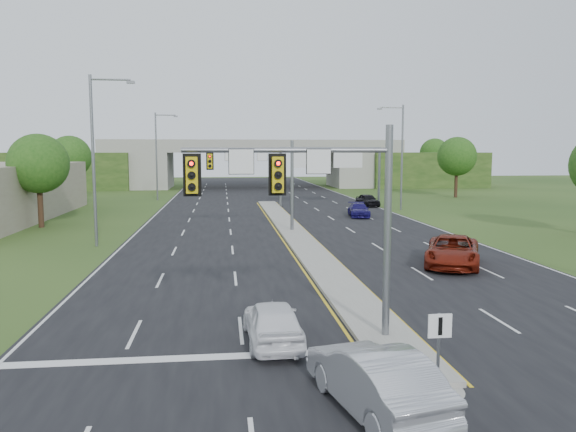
% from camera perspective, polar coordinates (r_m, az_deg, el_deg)
% --- Properties ---
extents(ground, '(240.00, 240.00, 0.00)m').
position_cam_1_polar(ground, '(19.18, 9.85, -12.26)').
color(ground, '#254117').
rests_on(ground, ground).
extents(road, '(24.00, 160.00, 0.02)m').
position_cam_1_polar(road, '(53.01, -0.92, -0.10)').
color(road, black).
rests_on(road, ground).
extents(median, '(2.00, 54.00, 0.16)m').
position_cam_1_polar(median, '(41.18, 0.75, -1.90)').
color(median, gray).
rests_on(median, road).
extents(median_nose, '(2.00, 2.00, 0.16)m').
position_cam_1_polar(median_nose, '(15.61, 14.19, -16.48)').
color(median_nose, gray).
rests_on(median_nose, road).
extents(lane_markings, '(23.72, 160.00, 0.01)m').
position_cam_1_polar(lane_markings, '(46.94, -0.91, -0.94)').
color(lane_markings, gold).
rests_on(lane_markings, road).
extents(signal_mast_near, '(6.62, 0.60, 7.00)m').
position_cam_1_polar(signal_mast_near, '(17.63, 3.14, 1.90)').
color(signal_mast_near, slate).
rests_on(signal_mast_near, ground).
extents(signal_mast_far, '(6.62, 0.60, 7.00)m').
position_cam_1_polar(signal_mast_far, '(42.45, -2.62, 4.62)').
color(signal_mast_far, slate).
rests_on(signal_mast_far, ground).
extents(keep_right_sign, '(0.60, 0.13, 2.20)m').
position_cam_1_polar(keep_right_sign, '(14.65, 15.10, -12.13)').
color(keep_right_sign, slate).
rests_on(keep_right_sign, ground).
extents(sign_gantry, '(11.58, 0.44, 6.67)m').
position_cam_1_polar(sign_gantry, '(63.45, 4.21, 5.72)').
color(sign_gantry, slate).
rests_on(sign_gantry, ground).
extents(overpass, '(80.00, 14.00, 8.10)m').
position_cam_1_polar(overpass, '(97.57, -3.58, 5.02)').
color(overpass, gray).
rests_on(overpass, ground).
extents(lightpole_l_mid, '(2.85, 0.25, 11.00)m').
position_cam_1_polar(lightpole_l_mid, '(38.24, -18.90, 6.13)').
color(lightpole_l_mid, slate).
rests_on(lightpole_l_mid, ground).
extents(lightpole_l_far, '(2.85, 0.25, 11.00)m').
position_cam_1_polar(lightpole_l_far, '(72.83, -13.08, 6.35)').
color(lightpole_l_far, slate).
rests_on(lightpole_l_far, ground).
extents(lightpole_r_far, '(2.85, 0.25, 11.00)m').
position_cam_1_polar(lightpole_r_far, '(60.31, 11.33, 6.39)').
color(lightpole_r_far, slate).
rests_on(lightpole_r_far, ground).
extents(tree_l_near, '(4.80, 4.80, 7.60)m').
position_cam_1_polar(tree_l_near, '(49.64, -24.02, 4.87)').
color(tree_l_near, '#382316').
rests_on(tree_l_near, ground).
extents(tree_l_mid, '(5.20, 5.20, 8.12)m').
position_cam_1_polar(tree_l_mid, '(74.78, -21.28, 5.62)').
color(tree_l_mid, '#382316').
rests_on(tree_l_mid, ground).
extents(tree_r_mid, '(5.20, 5.20, 8.12)m').
position_cam_1_polar(tree_r_mid, '(78.85, 16.79, 5.81)').
color(tree_r_mid, '#382316').
rests_on(tree_r_mid, ground).
extents(tree_back_a, '(6.00, 6.00, 8.85)m').
position_cam_1_polar(tree_back_a, '(116.10, -23.17, 5.88)').
color(tree_back_a, '#382316').
rests_on(tree_back_a, ground).
extents(tree_back_b, '(5.60, 5.60, 8.32)m').
position_cam_1_polar(tree_back_b, '(112.96, -16.30, 5.97)').
color(tree_back_b, '#382316').
rests_on(tree_back_b, ground).
extents(tree_back_c, '(5.60, 5.60, 8.32)m').
position_cam_1_polar(tree_back_c, '(115.17, 8.11, 6.18)').
color(tree_back_c, '#382316').
rests_on(tree_back_c, ground).
extents(tree_back_d, '(6.00, 6.00, 8.85)m').
position_cam_1_polar(tree_back_d, '(119.49, 14.65, 6.20)').
color(tree_back_d, '#382316').
rests_on(tree_back_d, ground).
extents(car_white, '(1.85, 4.26, 1.43)m').
position_cam_1_polar(car_white, '(18.30, -1.56, -10.67)').
color(car_white, white).
rests_on(car_white, road).
extents(car_silver, '(2.70, 5.05, 1.58)m').
position_cam_1_polar(car_silver, '(13.97, 8.83, -16.02)').
color(car_silver, '#B9BBC2').
rests_on(car_silver, road).
extents(car_far_a, '(4.86, 6.44, 1.62)m').
position_cam_1_polar(car_far_a, '(31.53, 16.38, -3.43)').
color(car_far_a, maroon).
rests_on(car_far_a, road).
extents(car_far_b, '(2.31, 4.60, 1.28)m').
position_cam_1_polar(car_far_b, '(53.45, 7.20, 0.61)').
color(car_far_b, '#140D53').
rests_on(car_far_b, road).
extents(car_far_c, '(2.23, 4.29, 1.39)m').
position_cam_1_polar(car_far_c, '(63.91, 8.11, 1.61)').
color(car_far_c, black).
rests_on(car_far_c, road).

